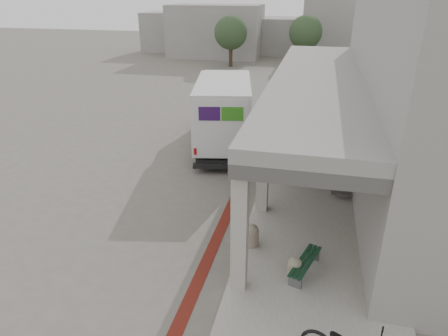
# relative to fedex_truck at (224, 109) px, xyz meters

# --- Properties ---
(ground) EXTENTS (120.00, 120.00, 0.00)m
(ground) POSITION_rel_fedex_truck_xyz_m (0.70, -6.79, -1.74)
(ground) COLOR #615B53
(ground) RESTS_ON ground
(bike_lane_stripe) EXTENTS (0.35, 40.00, 0.01)m
(bike_lane_stripe) POSITION_rel_fedex_truck_xyz_m (1.70, -4.79, -1.74)
(bike_lane_stripe) COLOR maroon
(bike_lane_stripe) RESTS_ON ground
(sidewalk) EXTENTS (4.40, 28.00, 0.12)m
(sidewalk) POSITION_rel_fedex_truck_xyz_m (4.70, -6.79, -1.68)
(sidewalk) COLOR gray
(sidewalk) RESTS_ON ground
(transit_building) EXTENTS (7.60, 17.00, 7.00)m
(transit_building) POSITION_rel_fedex_truck_xyz_m (7.53, -2.29, 1.66)
(transit_building) COLOR gray
(transit_building) RESTS_ON ground
(distant_backdrop) EXTENTS (28.00, 10.00, 6.50)m
(distant_backdrop) POSITION_rel_fedex_truck_xyz_m (-2.14, 29.10, 0.96)
(distant_backdrop) COLOR gray
(distant_backdrop) RESTS_ON ground
(tree_left) EXTENTS (3.20, 3.20, 4.80)m
(tree_left) POSITION_rel_fedex_truck_xyz_m (-4.30, 21.21, 1.44)
(tree_left) COLOR #38281C
(tree_left) RESTS_ON ground
(tree_mid) EXTENTS (3.20, 3.20, 4.80)m
(tree_mid) POSITION_rel_fedex_truck_xyz_m (2.70, 23.21, 1.44)
(tree_mid) COLOR #38281C
(tree_mid) RESTS_ON ground
(tree_right) EXTENTS (3.20, 3.20, 4.80)m
(tree_right) POSITION_rel_fedex_truck_xyz_m (10.70, 22.21, 1.44)
(tree_right) COLOR #38281C
(tree_right) RESTS_ON ground
(fedex_truck) EXTENTS (3.74, 7.97, 3.27)m
(fedex_truck) POSITION_rel_fedex_truck_xyz_m (0.00, 0.00, 0.00)
(fedex_truck) COLOR black
(fedex_truck) RESTS_ON ground
(bench) EXTENTS (0.83, 1.65, 0.38)m
(bench) POSITION_rel_fedex_truck_xyz_m (4.41, -9.38, -1.35)
(bench) COLOR slate
(bench) RESTS_ON sidewalk
(bollard_near) EXTENTS (0.37, 0.37, 0.55)m
(bollard_near) POSITION_rel_fedex_truck_xyz_m (4.15, -9.56, -1.35)
(bollard_near) COLOR gray
(bollard_near) RESTS_ON sidewalk
(bollard_far) EXTENTS (0.45, 0.45, 0.68)m
(bollard_far) POSITION_rel_fedex_truck_xyz_m (2.80, -8.44, -1.28)
(bollard_far) COLOR gray
(bollard_far) RESTS_ON sidewalk
(utility_cabinet) EXTENTS (0.42, 0.56, 0.94)m
(utility_cabinet) POSITION_rel_fedex_truck_xyz_m (5.70, -3.67, -1.15)
(utility_cabinet) COLOR slate
(utility_cabinet) RESTS_ON sidewalk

